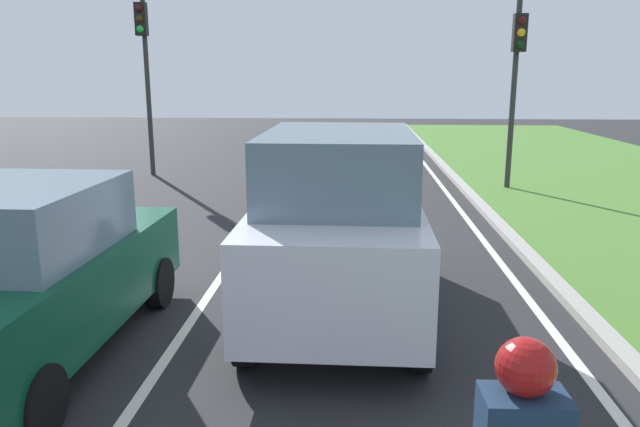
# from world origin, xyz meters

# --- Properties ---
(ground_plane) EXTENTS (60.00, 60.00, 0.00)m
(ground_plane) POSITION_xyz_m (0.00, 14.00, 0.00)
(ground_plane) COLOR #262628
(lane_line_center) EXTENTS (0.12, 32.00, 0.01)m
(lane_line_center) POSITION_xyz_m (-0.70, 14.00, 0.00)
(lane_line_center) COLOR silver
(lane_line_center) RESTS_ON ground
(lane_line_right_edge) EXTENTS (0.12, 32.00, 0.01)m
(lane_line_right_edge) POSITION_xyz_m (3.60, 14.00, 0.00)
(lane_line_right_edge) COLOR silver
(lane_line_right_edge) RESTS_ON ground
(curb_right) EXTENTS (0.24, 48.00, 0.12)m
(curb_right) POSITION_xyz_m (4.10, 14.00, 0.06)
(curb_right) COLOR #9E9B93
(curb_right) RESTS_ON ground
(car_suv_ahead) EXTENTS (2.00, 4.52, 2.28)m
(car_suv_ahead) POSITION_xyz_m (1.07, 9.04, 1.17)
(car_suv_ahead) COLOR silver
(car_suv_ahead) RESTS_ON ground
(car_sedan_left_lane) EXTENTS (1.89, 4.33, 1.86)m
(car_sedan_left_lane) POSITION_xyz_m (-2.07, 7.59, 0.92)
(car_sedan_left_lane) COLOR #0C472D
(car_sedan_left_lane) RESTS_ON ground
(traffic_light_near_right) EXTENTS (0.32, 0.50, 4.72)m
(traffic_light_near_right) POSITION_xyz_m (5.23, 17.52, 3.15)
(traffic_light_near_right) COLOR #2D2D2D
(traffic_light_near_right) RESTS_ON ground
(traffic_light_overhead_left) EXTENTS (0.32, 0.50, 5.10)m
(traffic_light_overhead_left) POSITION_xyz_m (-4.81, 19.34, 3.47)
(traffic_light_overhead_left) COLOR #2D2D2D
(traffic_light_overhead_left) RESTS_ON ground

